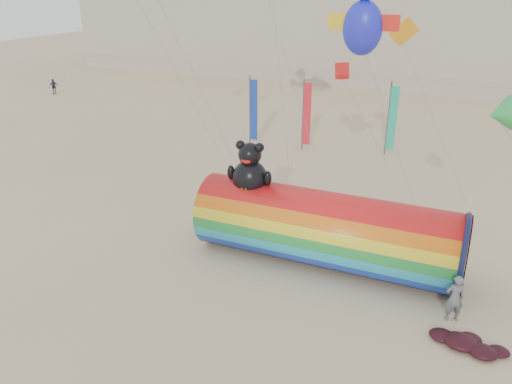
% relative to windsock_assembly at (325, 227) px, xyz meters
% --- Properties ---
extents(ground, '(160.00, 160.00, 0.00)m').
position_rel_windsock_assembly_xyz_m(ground, '(-4.18, -0.58, -1.73)').
color(ground, '#CCB58C').
rests_on(ground, ground).
extents(windsock_assembly, '(11.34, 3.45, 5.23)m').
position_rel_windsock_assembly_xyz_m(windsock_assembly, '(0.00, 0.00, 0.00)').
color(windsock_assembly, red).
rests_on(windsock_assembly, ground).
extents(kite_handler, '(0.81, 0.69, 1.89)m').
position_rel_windsock_assembly_xyz_m(kite_handler, '(5.50, -2.03, -0.79)').
color(kite_handler, '#5C5D63').
rests_on(kite_handler, ground).
extents(fabric_bundle, '(2.62, 1.35, 0.41)m').
position_rel_windsock_assembly_xyz_m(fabric_bundle, '(6.09, -3.44, -1.56)').
color(fabric_bundle, '#3E0B15').
rests_on(fabric_bundle, ground).
extents(festival_banners, '(10.47, 1.81, 5.20)m').
position_rel_windsock_assembly_xyz_m(festival_banners, '(-5.26, 15.16, 0.90)').
color(festival_banners, '#59595E').
rests_on(festival_banners, ground).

